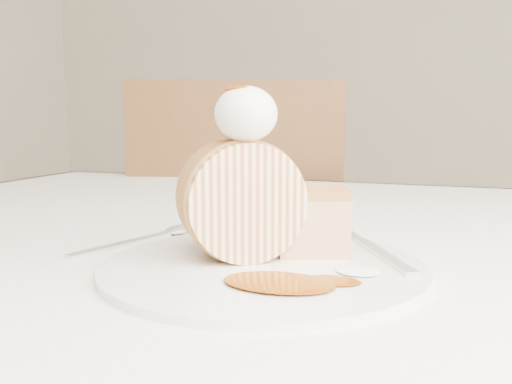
% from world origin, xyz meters
% --- Properties ---
extents(table, '(1.40, 0.90, 0.75)m').
position_xyz_m(table, '(0.00, 0.20, 0.66)').
color(table, white).
rests_on(table, ground).
extents(chair_far, '(0.54, 0.54, 0.95)m').
position_xyz_m(chair_far, '(-0.34, 0.78, 0.54)').
color(chair_far, brown).
rests_on(chair_far, ground).
extents(plate, '(0.34, 0.34, 0.01)m').
position_xyz_m(plate, '(-0.04, 0.01, 0.75)').
color(plate, white).
rests_on(plate, table).
extents(roulade_slice, '(0.11, 0.10, 0.10)m').
position_xyz_m(roulade_slice, '(-0.06, 0.02, 0.81)').
color(roulade_slice, beige).
rests_on(roulade_slice, plate).
extents(cake_chunk, '(0.07, 0.07, 0.05)m').
position_xyz_m(cake_chunk, '(-0.01, 0.06, 0.78)').
color(cake_chunk, '#BB7B46').
rests_on(cake_chunk, plate).
extents(whipped_cream, '(0.05, 0.05, 0.05)m').
position_xyz_m(whipped_cream, '(-0.05, 0.02, 0.88)').
color(whipped_cream, white).
rests_on(whipped_cream, roulade_slice).
extents(caramel_drizzle, '(0.03, 0.02, 0.01)m').
position_xyz_m(caramel_drizzle, '(-0.06, 0.01, 0.91)').
color(caramel_drizzle, '#763404').
rests_on(caramel_drizzle, whipped_cream).
extents(caramel_pool, '(0.10, 0.08, 0.00)m').
position_xyz_m(caramel_pool, '(-0.01, -0.04, 0.76)').
color(caramel_pool, '#763404').
rests_on(caramel_pool, plate).
extents(fork, '(0.09, 0.15, 0.00)m').
position_xyz_m(fork, '(0.06, 0.06, 0.76)').
color(fork, silver).
rests_on(fork, plate).
extents(spoon, '(0.07, 0.15, 0.00)m').
position_xyz_m(spoon, '(-0.20, 0.05, 0.75)').
color(spoon, silver).
rests_on(spoon, table).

